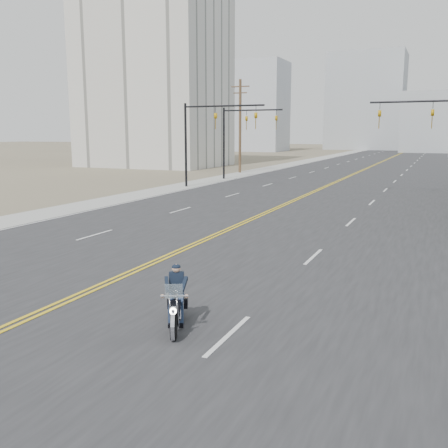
% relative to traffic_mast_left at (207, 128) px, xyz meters
% --- Properties ---
extents(road, '(20.00, 200.00, 0.01)m').
position_rel_traffic_mast_left_xyz_m(road, '(8.98, 38.00, -4.93)').
color(road, '#303033').
rests_on(road, ground).
extents(sidewalk_left, '(3.00, 200.00, 0.01)m').
position_rel_traffic_mast_left_xyz_m(sidewalk_left, '(-2.52, 38.00, -4.93)').
color(sidewalk_left, '#A5A5A0').
rests_on(sidewalk_left, ground).
extents(traffic_mast_left, '(7.10, 0.26, 7.00)m').
position_rel_traffic_mast_left_xyz_m(traffic_mast_left, '(0.00, 0.00, 0.00)').
color(traffic_mast_left, black).
rests_on(traffic_mast_left, ground).
extents(traffic_mast_right, '(7.10, 0.26, 7.00)m').
position_rel_traffic_mast_left_xyz_m(traffic_mast_right, '(17.95, 0.00, 0.00)').
color(traffic_mast_right, black).
rests_on(traffic_mast_right, ground).
extents(traffic_mast_far, '(6.10, 0.26, 7.00)m').
position_rel_traffic_mast_left_xyz_m(traffic_mast_far, '(-0.33, 8.00, -0.06)').
color(traffic_mast_far, black).
rests_on(traffic_mast_far, ground).
extents(utility_pole_left, '(2.20, 0.30, 10.50)m').
position_rel_traffic_mast_left_xyz_m(utility_pole_left, '(-3.52, 16.00, 0.54)').
color(utility_pole_left, brown).
rests_on(utility_pole_left, ground).
extents(apartment_block, '(18.00, 14.00, 30.00)m').
position_rel_traffic_mast_left_xyz_m(apartment_block, '(-19.02, 23.00, 10.06)').
color(apartment_block, silver).
rests_on(apartment_block, ground).
extents(haze_bldg_a, '(14.00, 12.00, 22.00)m').
position_rel_traffic_mast_left_xyz_m(haze_bldg_a, '(-26.02, 83.00, 6.06)').
color(haze_bldg_a, '#B7BCC6').
rests_on(haze_bldg_a, ground).
extents(haze_bldg_b, '(18.00, 14.00, 14.00)m').
position_rel_traffic_mast_left_xyz_m(haze_bldg_b, '(16.98, 93.00, 2.06)').
color(haze_bldg_b, '#ADB2B7').
rests_on(haze_bldg_b, ground).
extents(haze_bldg_d, '(20.00, 15.00, 26.00)m').
position_rel_traffic_mast_left_xyz_m(haze_bldg_d, '(-3.02, 108.00, 8.06)').
color(haze_bldg_d, '#ADB2B7').
rests_on(haze_bldg_d, ground).
extents(haze_bldg_f, '(12.00, 12.00, 16.00)m').
position_rel_traffic_mast_left_xyz_m(haze_bldg_f, '(-41.02, 98.00, 3.06)').
color(haze_bldg_f, '#ADB2B7').
rests_on(haze_bldg_f, ground).
extents(motorcyclist, '(1.54, 2.08, 1.49)m').
position_rel_traffic_mast_left_xyz_m(motorcyclist, '(12.65, -28.04, -4.19)').
color(motorcyclist, black).
rests_on(motorcyclist, ground).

